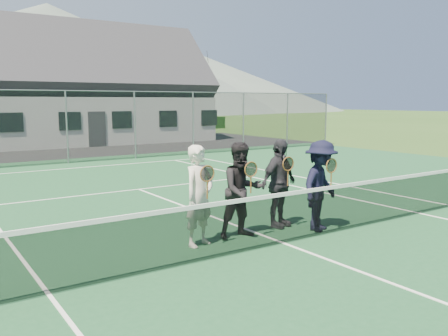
{
  "coord_description": "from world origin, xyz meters",
  "views": [
    {
      "loc": [
        -5.54,
        -6.26,
        2.57
      ],
      "look_at": [
        -0.3,
        1.5,
        1.25
      ],
      "focal_mm": 38.0,
      "sensor_mm": 36.0,
      "label": 1
    }
  ],
  "objects_px": {
    "clubhouse": "(82,79)",
    "player_a": "(199,196)",
    "player_c": "(279,183)",
    "player_d": "(321,186)",
    "tennis_net": "(285,216)",
    "player_b": "(242,190)"
  },
  "relations": [
    {
      "from": "player_c",
      "to": "player_d",
      "type": "xyz_separation_m",
      "value": [
        0.51,
        -0.66,
        -0.0
      ]
    },
    {
      "from": "clubhouse",
      "to": "player_a",
      "type": "bearing_deg",
      "value": -102.89
    },
    {
      "from": "player_c",
      "to": "player_d",
      "type": "height_order",
      "value": "same"
    },
    {
      "from": "player_c",
      "to": "tennis_net",
      "type": "bearing_deg",
      "value": -125.3
    },
    {
      "from": "tennis_net",
      "to": "player_c",
      "type": "relative_size",
      "value": 6.49
    },
    {
      "from": "clubhouse",
      "to": "player_a",
      "type": "relative_size",
      "value": 8.67
    },
    {
      "from": "clubhouse",
      "to": "player_b",
      "type": "height_order",
      "value": "clubhouse"
    },
    {
      "from": "player_a",
      "to": "player_b",
      "type": "height_order",
      "value": "same"
    },
    {
      "from": "player_a",
      "to": "player_b",
      "type": "distance_m",
      "value": 0.93
    },
    {
      "from": "tennis_net",
      "to": "player_b",
      "type": "bearing_deg",
      "value": 116.62
    },
    {
      "from": "tennis_net",
      "to": "clubhouse",
      "type": "relative_size",
      "value": 0.75
    },
    {
      "from": "tennis_net",
      "to": "clubhouse",
      "type": "xyz_separation_m",
      "value": [
        4.0,
        24.0,
        3.45
      ]
    },
    {
      "from": "tennis_net",
      "to": "player_a",
      "type": "distance_m",
      "value": 1.57
    },
    {
      "from": "tennis_net",
      "to": "player_a",
      "type": "xyz_separation_m",
      "value": [
        -1.32,
        0.77,
        0.38
      ]
    },
    {
      "from": "player_b",
      "to": "player_c",
      "type": "bearing_deg",
      "value": 10.13
    },
    {
      "from": "tennis_net",
      "to": "clubhouse",
      "type": "bearing_deg",
      "value": 80.54
    },
    {
      "from": "clubhouse",
      "to": "player_b",
      "type": "xyz_separation_m",
      "value": [
        -4.39,
        -23.23,
        -3.07
      ]
    },
    {
      "from": "player_a",
      "to": "player_d",
      "type": "distance_m",
      "value": 2.55
    },
    {
      "from": "player_a",
      "to": "player_c",
      "type": "distance_m",
      "value": 2.0
    },
    {
      "from": "clubhouse",
      "to": "player_a",
      "type": "xyz_separation_m",
      "value": [
        -5.32,
        -23.22,
        -3.07
      ]
    },
    {
      "from": "player_a",
      "to": "tennis_net",
      "type": "bearing_deg",
      "value": -30.5
    },
    {
      "from": "tennis_net",
      "to": "player_d",
      "type": "relative_size",
      "value": 6.49
    }
  ]
}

